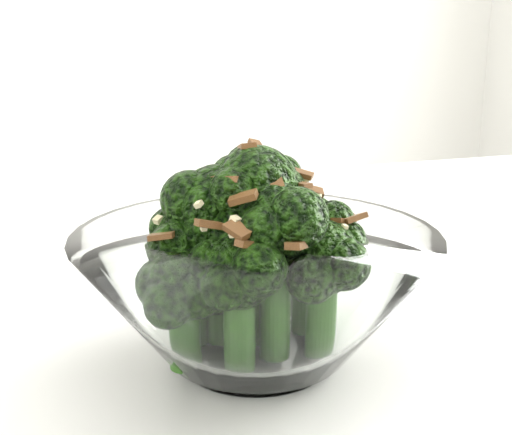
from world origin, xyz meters
name	(u,v)px	position (x,y,z in m)	size (l,w,h in m)	color
table	(380,332)	(-0.02, -0.01, 0.68)	(1.30, 0.96, 0.75)	white
broccoli_dish	(255,280)	(-0.21, -0.13, 0.80)	(0.22, 0.22, 0.14)	white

